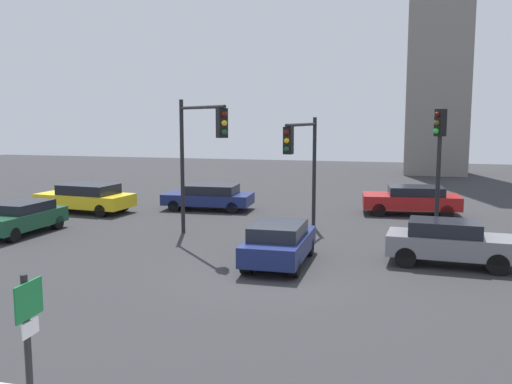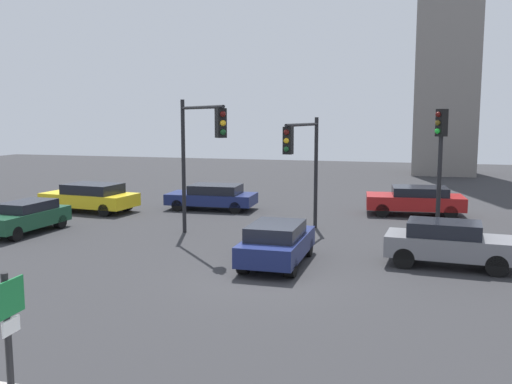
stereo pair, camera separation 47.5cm
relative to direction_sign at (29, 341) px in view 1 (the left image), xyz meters
name	(u,v)px [view 1 (the left image)]	position (x,y,z in m)	size (l,w,h in m)	color
ground_plane	(271,276)	(1.31, 9.55, -1.63)	(88.82, 88.82, 0.00)	#2D2D30
direction_sign	(29,341)	(0.00, 0.00, 0.00)	(0.14, 0.63, 2.45)	black
traffic_light_0	(439,150)	(6.32, 15.38, 1.88)	(0.47, 0.47, 5.03)	black
traffic_light_1	(200,141)	(-2.32, 13.37, 2.24)	(3.00, 3.38, 5.43)	black
traffic_light_2	(302,152)	(1.18, 15.45, 1.75)	(0.67, 3.99, 4.73)	black
car_0	(23,217)	(-9.84, 12.94, -0.94)	(1.81, 4.01, 1.30)	#19472D
car_1	(412,199)	(5.55, 21.76, -0.89)	(4.75, 2.48, 1.38)	maroon
car_2	(279,242)	(1.26, 10.91, -0.90)	(1.77, 3.99, 1.38)	navy
car_4	(209,196)	(-4.49, 20.59, -0.95)	(4.54, 2.21, 1.30)	navy
car_6	(86,197)	(-10.20, 18.32, -0.88)	(4.90, 2.56, 1.42)	yellow
car_7	(449,242)	(6.57, 12.16, -0.86)	(4.07, 1.90, 1.46)	slate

